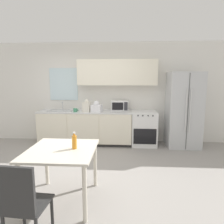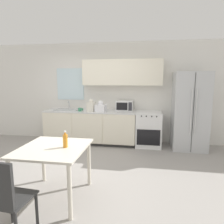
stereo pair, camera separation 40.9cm
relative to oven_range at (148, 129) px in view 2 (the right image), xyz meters
The scene contains 13 objects.
ground_plane 2.09m from the oven_range, 128.00° to the right, with size 12.00×12.00×0.00m, color gray.
wall_back 1.58m from the oven_range, 164.83° to the left, with size 12.00×0.38×2.70m.
kitchen_counter 1.55m from the oven_range, behind, with size 2.46×0.67×0.89m.
oven_range is the anchor object (origin of this frame).
refrigerator 1.11m from the oven_range, ahead, with size 0.80×0.76×1.90m.
kitchen_sink 2.25m from the oven_range, behind, with size 0.63×0.39×0.23m.
microwave 0.87m from the oven_range, 168.04° to the left, with size 0.45×0.32×0.27m.
coffee_mug 1.85m from the oven_range, behind, with size 0.13×0.09×0.09m.
grocery_bag_0 1.60m from the oven_range, behind, with size 0.22×0.20×0.33m.
grocery_bag_1 1.36m from the oven_range, behind, with size 0.29×0.26×0.29m.
dining_table 2.94m from the oven_range, 118.04° to the right, with size 0.92×0.97×0.76m.
dining_chair_near 3.76m from the oven_range, 113.55° to the right, with size 0.43×0.43×0.93m.
drink_bottle 2.86m from the oven_range, 115.16° to the right, with size 0.07×0.07×0.24m.
Camera 2 is at (1.14, -3.50, 1.70)m, focal length 32.00 mm.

